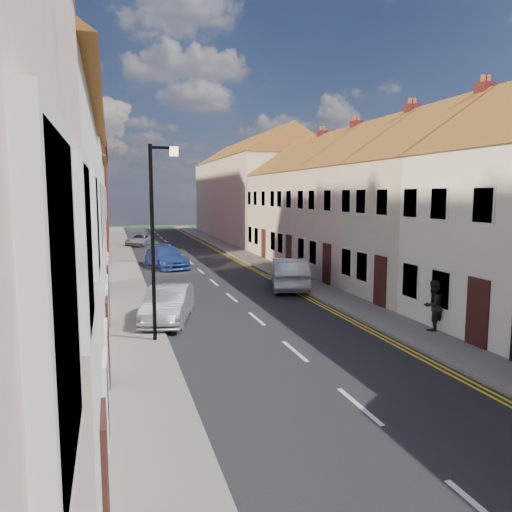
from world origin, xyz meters
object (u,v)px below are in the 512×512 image
object	(u,v)px
lamppost	(155,230)
car_mid_b	(289,273)
car_distant	(139,240)
pedestrian_right	(433,305)
car_far	(166,257)
car_mid	(168,304)

from	to	relation	value
lamppost	car_mid_b	distance (m)	10.50
car_distant	pedestrian_right	size ratio (longest dim) A/B	2.30
lamppost	car_mid_b	world-z (taller)	lamppost
car_far	car_mid_b	distance (m)	10.17
car_distant	pedestrian_right	distance (m)	32.70
car_far	pedestrian_right	distance (m)	18.94
pedestrian_right	car_mid_b	bearing A→B (deg)	-92.94
car_far	car_mid_b	xyz separation A→B (m)	(5.01, -8.85, 0.10)
car_mid	pedestrian_right	xyz separation A→B (m)	(8.30, -4.03, 0.30)
car_far	car_distant	xyz separation A→B (m)	(-0.86, 14.13, -0.14)
lamppost	car_far	size ratio (longest dim) A/B	1.29
car_mid	car_mid_b	distance (m)	7.97
car_distant	car_far	bearing A→B (deg)	-66.76
lamppost	car_far	world-z (taller)	lamppost
car_mid	car_far	bearing A→B (deg)	100.22
car_far	car_distant	distance (m)	14.15
car_mid	car_distant	bearing A→B (deg)	104.97
lamppost	car_far	distance (m)	16.53
car_distant	pedestrian_right	bearing A→B (deg)	-56.52
car_far	car_mid_b	size ratio (longest dim) A/B	0.99
car_far	car_mid	bearing A→B (deg)	-107.09
lamppost	car_mid_b	size ratio (longest dim) A/B	1.28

